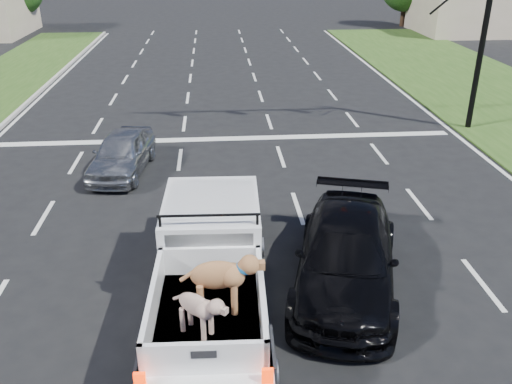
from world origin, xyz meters
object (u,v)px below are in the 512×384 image
silver_sedan (122,153)px  black_coupe (346,256)px  traffic_signal (425,5)px  pickup_truck (211,267)px

silver_sedan → black_coupe: 8.92m
traffic_signal → pickup_truck: (-7.88, -10.90, -3.71)m
black_coupe → traffic_signal: bearing=79.8°
pickup_truck → black_coupe: 2.96m
pickup_truck → silver_sedan: size_ratio=1.52×
pickup_truck → silver_sedan: 8.00m
silver_sedan → black_coupe: bearing=-42.6°
traffic_signal → black_coupe: traffic_signal is taller
pickup_truck → traffic_signal: bearing=56.1°
silver_sedan → traffic_signal: bearing=25.3°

